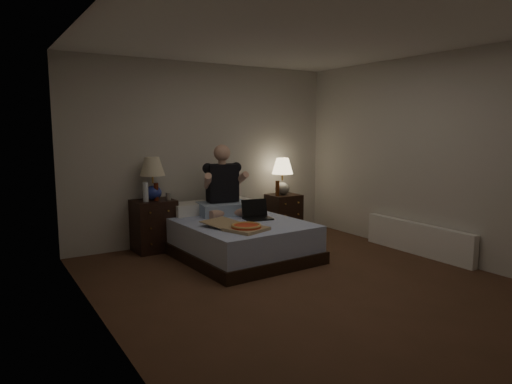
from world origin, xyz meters
TOP-DOWN VIEW (x-y plane):
  - floor at (0.00, 0.00)m, footprint 4.00×4.50m
  - ceiling at (0.00, 0.00)m, footprint 4.00×4.50m
  - wall_back at (0.00, 2.25)m, footprint 4.00×0.00m
  - wall_left at (-2.00, 0.00)m, footprint 0.00×4.50m
  - wall_right at (2.00, 0.00)m, footprint 0.00×4.50m
  - bed at (-0.07, 1.26)m, footprint 1.45×1.89m
  - nightstand_left at (-0.87, 2.05)m, footprint 0.53×0.48m
  - nightstand_right at (1.18, 1.99)m, footprint 0.46×0.41m
  - lamp_left at (-0.86, 2.05)m, footprint 0.33×0.33m
  - lamp_right at (1.15, 1.99)m, footprint 0.40×0.40m
  - water_bottle at (-0.99, 1.97)m, footprint 0.07×0.07m
  - soda_can at (-0.70, 1.93)m, footprint 0.07×0.07m
  - beer_bottle_left at (-0.84, 1.99)m, footprint 0.06×0.06m
  - beer_bottle_right at (1.02, 1.93)m, footprint 0.06×0.06m
  - person at (-0.02, 1.68)m, footprint 0.73×0.62m
  - laptop at (0.19, 1.15)m, footprint 0.38×0.33m
  - pizza_box at (-0.26, 0.69)m, footprint 0.62×0.85m
  - radiator at (1.93, 0.09)m, footprint 0.10×1.60m

SIDE VIEW (x-z plane):
  - floor at x=0.00m, z-range 0.00..0.00m
  - radiator at x=1.93m, z-range 0.00..0.40m
  - bed at x=-0.07m, z-range 0.00..0.46m
  - nightstand_right at x=1.18m, z-range 0.00..0.59m
  - nightstand_left at x=-0.87m, z-range 0.00..0.67m
  - pizza_box at x=-0.26m, z-range 0.46..0.54m
  - laptop at x=0.19m, z-range 0.46..0.70m
  - beer_bottle_right at x=1.02m, z-range 0.59..0.82m
  - soda_can at x=-0.70m, z-range 0.67..0.77m
  - beer_bottle_left at x=-0.84m, z-range 0.67..0.90m
  - water_bottle at x=-0.99m, z-range 0.67..0.92m
  - lamp_right at x=1.15m, z-range 0.59..1.15m
  - person at x=-0.02m, z-range 0.46..1.39m
  - lamp_left at x=-0.86m, z-range 0.67..1.23m
  - wall_back at x=0.00m, z-range 0.00..2.50m
  - wall_left at x=-2.00m, z-range 0.00..2.50m
  - wall_right at x=2.00m, z-range 0.00..2.50m
  - ceiling at x=0.00m, z-range 2.50..2.50m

